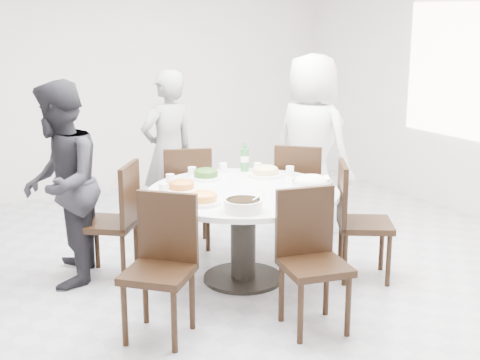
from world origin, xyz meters
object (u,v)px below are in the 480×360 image
chair_nw (108,221)px  rice_bowl (312,189)px  chair_se (365,222)px  beverage_bottle (245,157)px  diner_middle (168,153)px  dining_table (243,236)px  diner_left (60,184)px  chair_ne (300,193)px  soup_bowl (243,205)px  diner_right (311,146)px  chair_sw (158,270)px  chair_n (187,196)px  chair_s (315,263)px

chair_nw → rice_bowl: (1.24, -1.05, 0.34)m
chair_se → beverage_bottle: bearing=60.8°
diner_middle → beverage_bottle: diner_middle is taller
chair_se → dining_table: bearing=95.5°
dining_table → diner_left: diner_left is taller
dining_table → chair_se: size_ratio=1.58×
chair_ne → chair_se: same height
soup_bowl → diner_left: bearing=129.5°
dining_table → chair_ne: size_ratio=1.58×
chair_se → diner_middle: bearing=57.7°
chair_se → diner_right: (0.29, 1.15, 0.39)m
chair_nw → chair_sw: 1.17m
chair_nw → diner_left: bearing=-64.9°
chair_ne → chair_n: bearing=18.1°
chair_s → rice_bowl: bearing=68.9°
diner_right → diner_left: size_ratio=1.08×
diner_right → soup_bowl: (-1.44, -1.19, -0.07)m
diner_right → diner_left: 2.41m
beverage_bottle → rice_bowl: bearing=-90.3°
chair_se → soup_bowl: chair_se is taller
diner_middle → chair_n: bearing=76.5°
soup_bowl → beverage_bottle: size_ratio=1.09×
chair_ne → chair_se: bearing=129.0°
chair_n → chair_s: size_ratio=1.00×
chair_se → soup_bowl: 1.20m
chair_ne → diner_right: 0.49m
rice_bowl → beverage_bottle: 1.00m
chair_sw → soup_bowl: size_ratio=3.50×
dining_table → diner_middle: 1.48m
chair_sw → soup_bowl: (0.69, 0.08, 0.32)m
soup_bowl → beverage_bottle: 1.21m
beverage_bottle → chair_sw: bearing=-139.5°
chair_ne → rice_bowl: bearing=101.1°
chair_sw → beverage_bottle: 1.77m
chair_sw → soup_bowl: bearing=52.1°
dining_table → chair_se: bearing=-27.1°
diner_middle → soup_bowl: 1.93m
diner_middle → rice_bowl: bearing=90.1°
dining_table → chair_ne: 1.07m
chair_s → chair_se: size_ratio=1.00×
rice_bowl → dining_table: bearing=126.3°
chair_se → diner_middle: diner_middle is taller
soup_bowl → rice_bowl: bearing=3.1°
soup_bowl → diner_middle: bearing=81.7°
diner_left → chair_s: bearing=59.8°
chair_n → beverage_bottle: 0.68m
chair_nw → diner_middle: 1.26m
chair_n → diner_middle: 0.57m
chair_n → diner_left: (-1.21, -0.27, 0.33)m
chair_ne → diner_right: diner_right is taller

